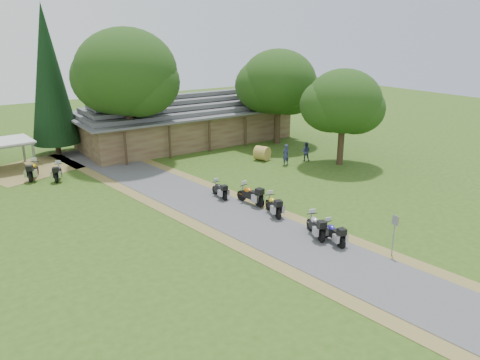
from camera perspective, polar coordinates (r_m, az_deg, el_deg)
ground at (r=25.02m, az=7.32°, el=-7.91°), size 120.00×120.00×0.00m
driveway at (r=27.59m, az=1.05°, el=-5.20°), size 51.95×51.95×0.00m
lodge at (r=46.62m, az=-6.59°, el=7.54°), size 21.40×9.40×4.90m
motorcycle_row_a at (r=25.33m, az=11.29°, el=-6.23°), size 0.88×1.90×1.25m
motorcycle_row_b at (r=25.92m, az=9.22°, el=-5.39°), size 1.29×2.09×1.36m
motorcycle_row_c at (r=28.54m, az=4.07°, el=-2.96°), size 1.16×2.07×1.35m
motorcycle_row_d at (r=30.16m, az=1.28°, el=-1.67°), size 1.03×2.16×1.42m
motorcycle_row_e at (r=31.38m, az=-2.51°, el=-1.10°), size 0.70×1.78×1.19m
motorcycle_carport_a at (r=38.47m, az=-23.91°, el=1.17°), size 1.52×2.22×1.46m
motorcycle_carport_b at (r=37.57m, az=-21.33°, el=1.00°), size 1.34×2.03×1.32m
person_a at (r=38.82m, az=5.60°, el=3.30°), size 0.59×0.43×2.08m
person_b at (r=40.38m, az=8.02°, el=3.65°), size 0.66×0.66×1.90m
hay_bale at (r=40.31m, az=2.71°, el=3.29°), size 1.57×1.51×1.22m
sign_post at (r=24.53m, az=18.22°, el=-6.46°), size 0.39×0.07×2.19m
oak_lodge_left at (r=40.71m, az=-13.57°, el=10.69°), size 8.42×8.42×12.00m
oak_lodge_right at (r=45.70m, az=4.65°, el=10.41°), size 7.23×7.23×9.66m
oak_driveway at (r=39.13m, az=12.43°, el=7.89°), size 6.09×6.09×8.50m
cedar_near at (r=44.23m, az=-22.17°, el=11.08°), size 4.07×4.07×12.98m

